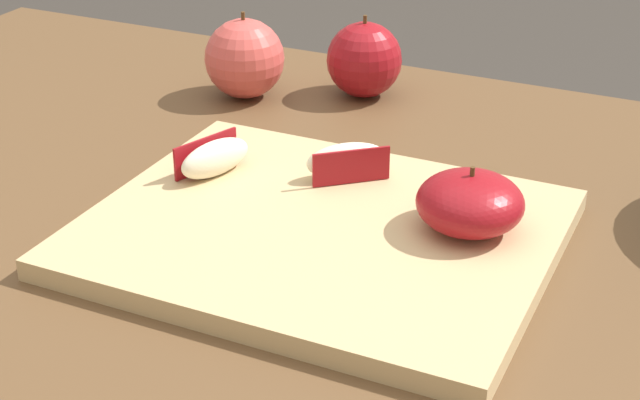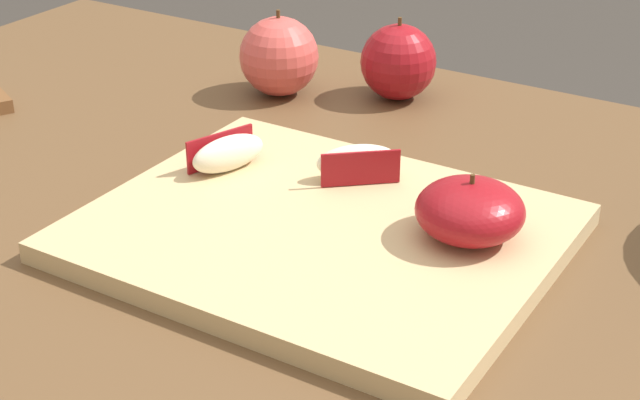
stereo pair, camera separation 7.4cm
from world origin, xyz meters
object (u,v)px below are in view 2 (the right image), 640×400
at_px(apple_wedge_back, 228,153).
at_px(whole_apple_red_delicious, 398,62).
at_px(apple_half_skin_up, 470,211).
at_px(cutting_board, 320,233).
at_px(whole_apple_pink_lady, 279,56).
at_px(apple_wedge_middle, 358,162).

distance_m(apple_wedge_back, whole_apple_red_delicious, 0.26).
height_order(apple_half_skin_up, apple_wedge_back, apple_half_skin_up).
xyz_separation_m(cutting_board, apple_half_skin_up, (0.11, 0.04, 0.03)).
bearing_deg(whole_apple_pink_lady, apple_wedge_middle, -41.39).
relative_size(apple_wedge_back, whole_apple_red_delicious, 0.84).
height_order(apple_half_skin_up, whole_apple_pink_lady, whole_apple_pink_lady).
xyz_separation_m(apple_wedge_back, whole_apple_pink_lady, (-0.09, 0.21, 0.01)).
bearing_deg(whole_apple_pink_lady, cutting_board, -50.87).
relative_size(cutting_board, whole_apple_pink_lady, 3.83).
bearing_deg(cutting_board, apple_half_skin_up, 20.43).
distance_m(apple_wedge_middle, apple_wedge_back, 0.11).
distance_m(cutting_board, apple_wedge_back, 0.13).
relative_size(apple_wedge_back, whole_apple_pink_lady, 0.80).
xyz_separation_m(cutting_board, whole_apple_pink_lady, (-0.20, 0.25, 0.03)).
xyz_separation_m(apple_wedge_middle, whole_apple_pink_lady, (-0.19, 0.17, 0.01)).
distance_m(apple_wedge_middle, whole_apple_pink_lady, 0.25).
bearing_deg(apple_wedge_middle, apple_half_skin_up, -19.86).
relative_size(cutting_board, apple_wedge_back, 4.79).
bearing_deg(apple_wedge_back, apple_wedge_middle, 21.82).
height_order(cutting_board, whole_apple_red_delicious, whole_apple_red_delicious).
bearing_deg(apple_wedge_back, cutting_board, -19.29).
bearing_deg(whole_apple_red_delicious, apple_wedge_middle, -70.65).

